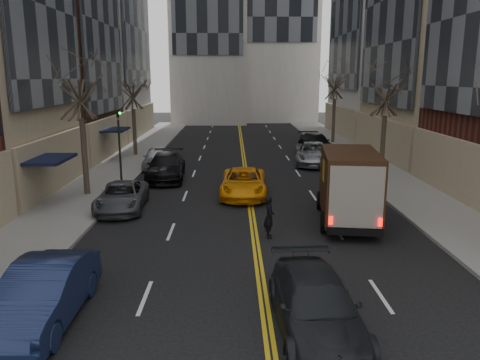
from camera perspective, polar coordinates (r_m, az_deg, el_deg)
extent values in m
cube|color=slate|center=(33.37, -14.96, 1.22)|extent=(4.00, 66.00, 0.15)
cube|color=slate|center=(33.85, 16.10, 1.31)|extent=(4.00, 66.00, 0.15)
cube|color=#4C301E|center=(40.87, -23.25, 19.48)|extent=(9.00, 12.00, 24.00)
cube|color=black|center=(24.83, -22.44, 2.35)|extent=(2.00, 3.00, 0.15)
cube|color=black|center=(25.36, -24.13, -0.02)|extent=(0.20, 3.00, 2.50)
cube|color=black|center=(37.11, -15.20, 5.94)|extent=(2.00, 3.00, 0.15)
cube|color=black|center=(37.47, -16.45, 4.31)|extent=(0.20, 3.00, 2.50)
cylinder|color=#382D23|center=(26.32, -18.40, 2.69)|extent=(0.30, 0.30, 4.05)
cylinder|color=#382D23|center=(38.82, -12.73, 5.75)|extent=(0.30, 0.30, 3.69)
cylinder|color=#382D23|center=(31.59, 17.00, 4.09)|extent=(0.30, 0.30, 3.78)
cylinder|color=#382D23|center=(45.98, 11.34, 7.11)|extent=(0.30, 0.30, 4.14)
cylinder|color=black|center=(27.87, -14.43, 3.20)|extent=(0.12, 0.12, 3.80)
imported|color=black|center=(27.60, -14.70, 8.01)|extent=(0.15, 0.18, 0.90)
sphere|color=#0CE526|center=(27.47, -14.43, 7.90)|extent=(0.14, 0.14, 0.14)
cube|color=black|center=(21.43, 12.90, -3.69)|extent=(2.83, 6.19, 0.28)
cube|color=black|center=(23.32, 12.46, 0.01)|extent=(2.38, 1.86, 1.96)
cube|color=black|center=(20.60, 13.23, -0.47)|extent=(2.83, 4.83, 2.80)
cube|color=black|center=(18.70, 13.81, -6.14)|extent=(2.15, 0.45, 0.28)
cube|color=red|center=(18.46, 11.00, -4.88)|extent=(0.17, 0.08, 0.33)
cube|color=red|center=(18.70, 16.73, -4.96)|extent=(0.17, 0.08, 0.33)
cube|color=gold|center=(20.43, 10.12, 1.17)|extent=(0.15, 0.84, 0.84)
cube|color=gold|center=(20.69, 16.42, 0.99)|extent=(0.15, 0.84, 0.84)
cylinder|color=black|center=(23.24, 9.70, -2.45)|extent=(0.38, 0.92, 0.90)
cylinder|color=black|center=(23.46, 15.08, -2.56)|extent=(0.38, 0.92, 0.90)
cylinder|color=black|center=(19.84, 10.19, -5.08)|extent=(0.38, 0.92, 0.90)
cylinder|color=black|center=(20.10, 16.49, -5.18)|extent=(0.38, 0.92, 0.90)
imported|color=black|center=(12.36, 9.26, -14.90)|extent=(2.21, 5.07, 1.45)
cube|color=black|center=(12.75, 8.78, -11.07)|extent=(0.13, 0.04, 0.09)
cube|color=blue|center=(12.73, 8.80, -11.12)|extent=(0.10, 0.01, 0.06)
imported|color=orange|center=(25.38, 0.45, -0.34)|extent=(2.61, 5.32, 1.45)
imported|color=black|center=(18.84, 3.58, -4.48)|extent=(0.45, 0.66, 1.76)
imported|color=#131C3D|center=(13.64, -22.87, -12.69)|extent=(1.71, 4.86, 1.60)
imported|color=#44464B|center=(23.49, -14.20, -1.96)|extent=(2.44, 4.85, 1.31)
imported|color=black|center=(29.86, -9.00, 1.63)|extent=(2.60, 5.72, 1.62)
imported|color=#B2B4BA|center=(33.72, -10.14, 2.69)|extent=(1.84, 4.31, 1.45)
imported|color=#4D4F54|center=(32.39, 11.94, 2.15)|extent=(1.97, 4.37, 1.39)
imported|color=#93959A|center=(34.99, 8.97, 3.20)|extent=(3.35, 6.03, 1.60)
imported|color=black|center=(41.03, 9.22, 4.52)|extent=(2.73, 5.50, 1.54)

